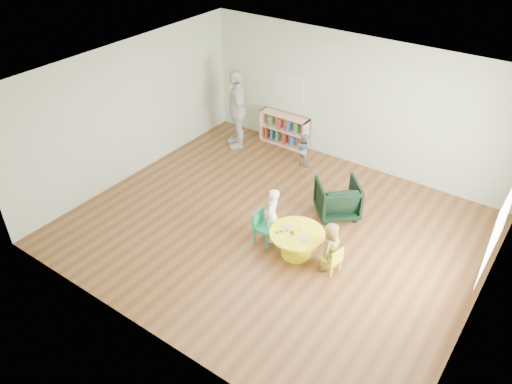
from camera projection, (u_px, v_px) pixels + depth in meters
room at (277, 136)px, 8.02m from camera, size 7.10×7.00×2.80m
activity_table at (297, 239)px, 8.33m from camera, size 0.93×0.93×0.51m
kid_chair_left at (263, 226)px, 8.62m from camera, size 0.33×0.33×0.62m
kid_chair_right at (333, 259)px, 7.99m from camera, size 0.33×0.33×0.50m
bookshelf at (284, 129)px, 11.58m from camera, size 1.20×0.30×0.75m
alphabet_poster at (289, 88)px, 11.11m from camera, size 0.74×0.01×0.54m
armchair at (338, 199)px, 9.27m from camera, size 1.06×1.06×0.69m
child_left at (272, 215)px, 8.55m from camera, size 0.34×0.43×1.03m
child_right at (330, 247)px, 7.97m from camera, size 0.35×0.47×0.89m
toddler at (304, 150)px, 10.79m from camera, size 0.38×0.31×0.73m
adult_caretaker at (237, 109)px, 11.21m from camera, size 1.08×1.08×1.83m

